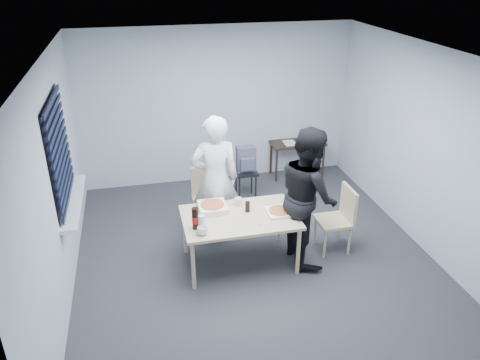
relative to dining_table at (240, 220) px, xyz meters
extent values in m
plane|color=#2C2D31|center=(0.21, 0.05, -0.62)|extent=(5.00, 5.00, 0.00)
plane|color=white|center=(0.21, 0.05, 1.98)|extent=(5.00, 5.00, 0.00)
plane|color=#B1B9C3|center=(0.21, 2.55, 0.68)|extent=(4.50, 0.00, 4.50)
plane|color=#B1B9C3|center=(0.21, -2.45, 0.68)|extent=(4.50, 0.00, 4.50)
plane|color=#B1B9C3|center=(-2.04, 0.05, 0.68)|extent=(0.00, 5.00, 5.00)
plane|color=#B1B9C3|center=(2.46, 0.05, 0.68)|extent=(0.00, 5.00, 5.00)
plane|color=black|center=(-2.02, 0.45, 0.93)|extent=(0.00, 1.30, 1.30)
cube|color=black|center=(-1.99, 0.45, 0.93)|extent=(0.04, 1.30, 1.25)
cube|color=silver|center=(-1.95, 0.45, 0.26)|extent=(0.18, 1.42, 0.05)
cube|color=beige|center=(0.00, 0.00, 0.04)|extent=(1.40, 0.89, 0.04)
cylinder|color=beige|center=(-0.64, -0.38, -0.30)|extent=(0.05, 0.05, 0.64)
cylinder|color=beige|center=(-0.64, 0.38, -0.30)|extent=(0.05, 0.05, 0.64)
cylinder|color=beige|center=(0.64, -0.38, -0.30)|extent=(0.05, 0.05, 0.64)
cylinder|color=beige|center=(0.64, 0.38, -0.30)|extent=(0.05, 0.05, 0.64)
cube|color=beige|center=(-0.24, 0.91, -0.19)|extent=(0.42, 0.42, 0.04)
cube|color=beige|center=(-0.24, 1.10, 0.05)|extent=(0.42, 0.04, 0.44)
cylinder|color=beige|center=(-0.41, 0.74, -0.42)|extent=(0.03, 0.03, 0.41)
cylinder|color=beige|center=(-0.41, 1.08, -0.42)|extent=(0.03, 0.03, 0.41)
cylinder|color=beige|center=(-0.07, 0.74, -0.42)|extent=(0.03, 0.03, 0.41)
cylinder|color=beige|center=(-0.07, 1.08, -0.42)|extent=(0.03, 0.03, 0.41)
cube|color=beige|center=(1.26, 0.02, -0.19)|extent=(0.42, 0.42, 0.04)
cube|color=beige|center=(1.45, 0.02, 0.05)|extent=(0.04, 0.42, 0.44)
cylinder|color=beige|center=(1.09, -0.15, -0.42)|extent=(0.03, 0.03, 0.41)
cylinder|color=beige|center=(1.09, 0.19, -0.42)|extent=(0.03, 0.03, 0.41)
cylinder|color=beige|center=(1.43, -0.15, -0.42)|extent=(0.03, 0.03, 0.41)
cylinder|color=beige|center=(1.43, 0.19, -0.42)|extent=(0.03, 0.03, 0.41)
imported|color=silver|center=(-0.18, 0.66, 0.26)|extent=(0.65, 0.42, 1.77)
imported|color=black|center=(0.85, -0.04, 0.26)|extent=(0.47, 0.86, 1.77)
cube|color=#2E2216|center=(1.58, 2.33, -0.02)|extent=(0.94, 0.42, 0.04)
cylinder|color=#2E2216|center=(1.15, 2.17, -0.33)|extent=(0.04, 0.04, 0.58)
cylinder|color=#2E2216|center=(1.15, 2.50, -0.33)|extent=(0.04, 0.04, 0.58)
cylinder|color=#2E2216|center=(2.01, 2.17, -0.33)|extent=(0.04, 0.04, 0.58)
cylinder|color=#2E2216|center=(2.01, 2.50, -0.33)|extent=(0.04, 0.04, 0.58)
cube|color=black|center=(0.49, 1.69, -0.16)|extent=(0.34, 0.34, 0.04)
cylinder|color=black|center=(0.36, 1.56, -0.40)|extent=(0.04, 0.04, 0.44)
cylinder|color=black|center=(0.36, 1.83, -0.40)|extent=(0.04, 0.04, 0.44)
cylinder|color=black|center=(0.63, 1.56, -0.40)|extent=(0.04, 0.04, 0.44)
cylinder|color=black|center=(0.63, 1.83, -0.40)|extent=(0.04, 0.04, 0.44)
cube|color=#575B66|center=(0.49, 1.69, 0.06)|extent=(0.29, 0.16, 0.41)
cube|color=#575B66|center=(0.49, 1.59, 0.01)|extent=(0.22, 0.06, 0.20)
cube|color=white|center=(-0.30, 0.23, 0.08)|extent=(0.34, 0.34, 0.04)
cube|color=white|center=(-0.30, 0.23, 0.11)|extent=(0.34, 0.34, 0.04)
cylinder|color=#CC7F38|center=(-0.30, 0.23, 0.14)|extent=(0.29, 0.29, 0.01)
cube|color=white|center=(0.49, -0.04, 0.08)|extent=(0.31, 0.31, 0.03)
cylinder|color=#CC7F38|center=(0.49, -0.04, 0.10)|extent=(0.26, 0.26, 0.01)
imported|color=white|center=(-0.51, -0.30, 0.11)|extent=(0.17, 0.17, 0.10)
imported|color=white|center=(0.05, 0.29, 0.11)|extent=(0.10, 0.10, 0.09)
cylinder|color=black|center=(0.12, 0.09, 0.13)|extent=(0.07, 0.07, 0.13)
cylinder|color=black|center=(-0.56, -0.16, 0.19)|extent=(0.08, 0.08, 0.27)
cylinder|color=red|center=(-0.56, -0.16, 0.18)|extent=(0.08, 0.08, 0.09)
cylinder|color=silver|center=(-0.50, -0.19, 0.15)|extent=(0.08, 0.08, 0.18)
torus|color=red|center=(0.20, -0.25, 0.06)|extent=(0.05, 0.05, 0.00)
cube|color=white|center=(1.43, 2.33, 0.00)|extent=(0.24, 0.30, 0.00)
cube|color=black|center=(1.80, 2.34, 0.03)|extent=(0.15, 0.11, 0.07)
camera|label=1|loc=(-1.12, -4.81, 2.95)|focal=35.00mm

